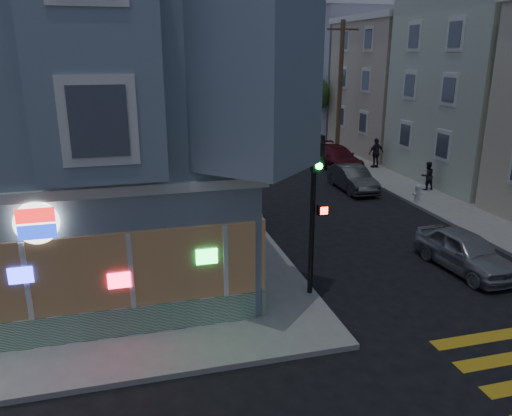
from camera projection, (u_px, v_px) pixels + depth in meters
name	position (u px, v px, depth m)	size (l,w,h in m)	color
sidewalk_ne	(480.00, 152.00, 36.76)	(24.00, 42.00, 0.15)	gray
corner_building	(8.00, 93.00, 16.87)	(14.60, 14.60, 11.40)	gray
row_house_c	(429.00, 88.00, 36.38)	(12.00, 8.60, 9.00)	#C9B19B
row_house_d	(372.00, 72.00, 44.45)	(12.00, 8.60, 10.50)	#A09BAB
utility_pole	(340.00, 88.00, 33.58)	(2.20, 0.30, 9.00)	#4C3826
street_tree_near	(311.00, 94.00, 39.42)	(3.00, 3.00, 5.30)	#4C3826
street_tree_far	(280.00, 88.00, 46.80)	(3.00, 3.00, 5.30)	#4C3826
pedestrian_a	(427.00, 176.00, 26.28)	(0.73, 0.57, 1.50)	black
pedestrian_b	(376.00, 153.00, 31.30)	(1.09, 0.45, 1.85)	#232027
parked_car_a	(465.00, 251.00, 16.92)	(1.60, 3.98, 1.36)	#9A9DA1
parked_car_b	(353.00, 178.00, 26.76)	(1.40, 4.01, 1.32)	#36383B
parked_car_c	(336.00, 157.00, 31.86)	(2.00, 4.91, 1.42)	#5B1420
parked_car_d	(307.00, 144.00, 36.66)	(2.26, 4.90, 1.36)	#909599
traffic_signal	(316.00, 189.00, 14.10)	(0.56, 0.54, 4.86)	black
fire_hydrant	(418.00, 193.00, 24.24)	(0.50, 0.29, 0.87)	silver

